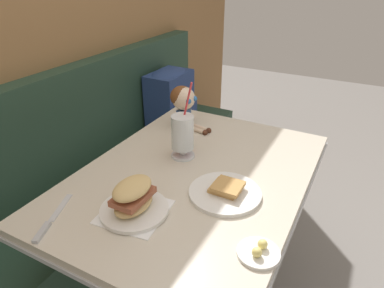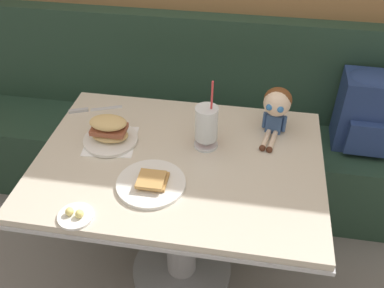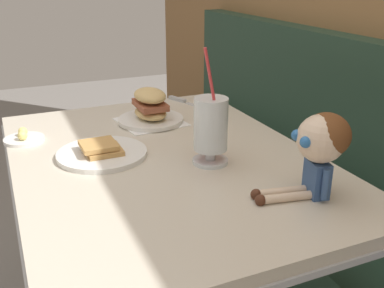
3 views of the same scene
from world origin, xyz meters
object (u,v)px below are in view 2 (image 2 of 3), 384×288
at_px(sandwich_plate, 110,132).
at_px(butter_knife, 86,110).
at_px(seated_doll, 277,105).
at_px(backpack, 371,110).
at_px(toast_plate, 151,183).
at_px(milkshake_glass, 206,125).
at_px(butter_saucer, 75,215).

height_order(sandwich_plate, butter_knife, sandwich_plate).
relative_size(seated_doll, backpack, 0.56).
bearing_deg(butter_knife, sandwich_plate, -47.53).
bearing_deg(seated_doll, toast_plate, -136.74).
bearing_deg(milkshake_glass, backpack, 34.46).
height_order(seated_doll, backpack, seated_doll).
xyz_separation_m(toast_plate, seated_doll, (0.42, 0.40, 0.12)).
xyz_separation_m(sandwich_plate, seated_doll, (0.65, 0.18, 0.08)).
distance_m(milkshake_glass, backpack, 0.91).
xyz_separation_m(milkshake_glass, butter_saucer, (-0.37, -0.45, -0.09)).
bearing_deg(milkshake_glass, toast_plate, -122.02).
height_order(sandwich_plate, butter_saucer, sandwich_plate).
height_order(milkshake_glass, sandwich_plate, milkshake_glass).
relative_size(milkshake_glass, sandwich_plate, 1.42).
height_order(butter_saucer, seated_doll, seated_doll).
height_order(toast_plate, sandwich_plate, sandwich_plate).
height_order(toast_plate, backpack, backpack).
bearing_deg(toast_plate, sandwich_plate, 135.53).
bearing_deg(butter_saucer, seated_doll, 42.79).
relative_size(sandwich_plate, butter_knife, 0.98).
bearing_deg(backpack, butter_saucer, -139.35).
height_order(milkshake_glass, backpack, milkshake_glass).
xyz_separation_m(sandwich_plate, backpack, (1.12, 0.54, -0.13)).
relative_size(toast_plate, sandwich_plate, 1.13).
bearing_deg(sandwich_plate, milkshake_glass, 5.56).
bearing_deg(butter_knife, toast_plate, -45.86).
height_order(toast_plate, milkshake_glass, milkshake_glass).
distance_m(toast_plate, seated_doll, 0.59).
xyz_separation_m(butter_saucer, seated_doll, (0.64, 0.59, 0.12)).
distance_m(butter_saucer, butter_knife, 0.63).
height_order(sandwich_plate, seated_doll, seated_doll).
relative_size(milkshake_glass, seated_doll, 1.39).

